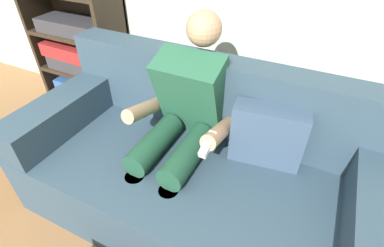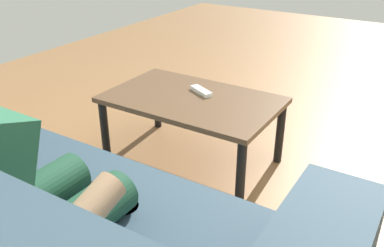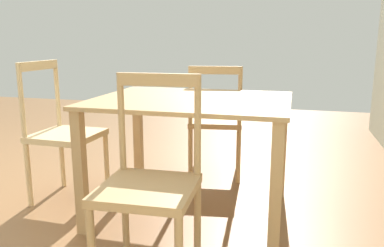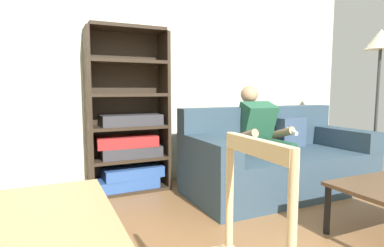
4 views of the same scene
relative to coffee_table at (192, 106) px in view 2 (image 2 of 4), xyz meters
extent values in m
cylinder|color=#1C4530|center=(-0.35, 1.24, 0.15)|extent=(0.15, 0.44, 0.15)
cylinder|color=#1C4530|center=(-0.13, 1.24, 0.15)|extent=(0.15, 0.44, 0.15)
cylinder|color=tan|center=(-0.13, 1.02, -0.15)|extent=(0.11, 0.11, 0.45)
cylinder|color=tan|center=(-0.49, 1.37, 0.28)|extent=(0.09, 0.35, 0.19)
cube|color=white|center=(0.01, 1.20, 0.32)|extent=(0.04, 0.15, 0.08)
cube|color=brown|center=(0.00, 0.00, 0.04)|extent=(1.00, 0.62, 0.03)
cylinder|color=black|center=(-0.46, -0.27, -0.17)|extent=(0.05, 0.05, 0.39)
cylinder|color=black|center=(0.46, -0.27, -0.17)|extent=(0.05, 0.05, 0.39)
cylinder|color=black|center=(-0.46, 0.27, -0.17)|extent=(0.05, 0.05, 0.39)
cylinder|color=black|center=(0.46, 0.27, -0.17)|extent=(0.05, 0.05, 0.39)
cube|color=white|center=(-0.01, -0.09, 0.06)|extent=(0.17, 0.12, 0.02)
camera|label=1|loc=(0.42, 0.20, 1.29)|focal=26.74mm
camera|label=2|loc=(-1.19, 1.91, 0.99)|focal=39.05mm
camera|label=3|loc=(-3.47, 1.75, 0.75)|focal=36.35mm
camera|label=4|loc=(-2.44, -1.45, 0.77)|focal=29.23mm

